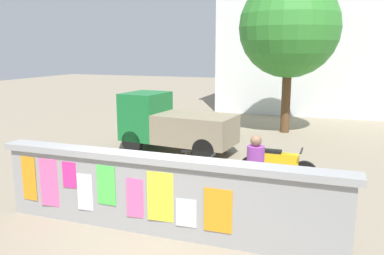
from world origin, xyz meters
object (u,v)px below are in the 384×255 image
at_px(bicycle_near, 192,176).
at_px(tree_roadside, 289,28).
at_px(auto_rickshaw_truck, 172,124).
at_px(motorcycle, 276,164).
at_px(person_walking, 255,167).

distance_m(bicycle_near, tree_roadside, 8.44).
relative_size(auto_rickshaw_truck, motorcycle, 1.97).
height_order(auto_rickshaw_truck, tree_roadside, tree_roadside).
distance_m(auto_rickshaw_truck, bicycle_near, 3.74).
bearing_deg(tree_roadside, auto_rickshaw_truck, -124.98).
xyz_separation_m(motorcycle, tree_roadside, (-0.53, 6.19, 3.55)).
bearing_deg(auto_rickshaw_truck, person_walking, -49.60).
xyz_separation_m(auto_rickshaw_truck, bicycle_near, (1.83, -3.22, -0.54)).
distance_m(bicycle_near, person_walking, 1.89).
bearing_deg(bicycle_near, person_walking, -26.83).
relative_size(motorcycle, tree_roadside, 0.32).
height_order(person_walking, tree_roadside, tree_roadside).
xyz_separation_m(person_walking, tree_roadside, (-0.41, 8.33, 3.03)).
relative_size(auto_rickshaw_truck, person_walking, 2.31).
distance_m(auto_rickshaw_truck, tree_roadside, 6.11).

